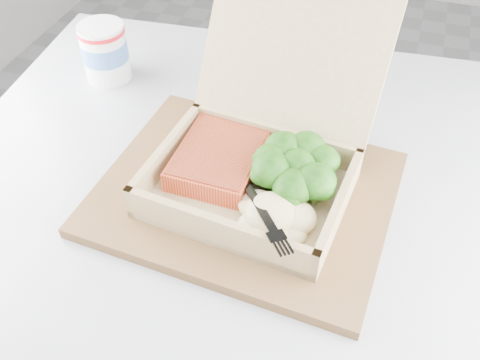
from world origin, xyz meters
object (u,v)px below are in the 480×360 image
(cafe_table, at_px, (238,287))
(serving_tray, at_px, (245,193))
(paper_cup, at_px, (105,51))
(takeout_container, at_px, (264,142))

(cafe_table, xyz_separation_m, serving_tray, (0.01, 0.01, 0.20))
(cafe_table, height_order, serving_tray, serving_tray)
(cafe_table, bearing_deg, paper_cup, 144.61)
(cafe_table, height_order, paper_cup, paper_cup)
(serving_tray, bearing_deg, paper_cup, 147.04)
(serving_tray, xyz_separation_m, paper_cup, (-0.31, 0.20, 0.04))
(serving_tray, relative_size, takeout_container, 1.18)
(takeout_container, bearing_deg, cafe_table, -102.77)
(serving_tray, height_order, paper_cup, paper_cup)
(cafe_table, bearing_deg, serving_tray, 64.77)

